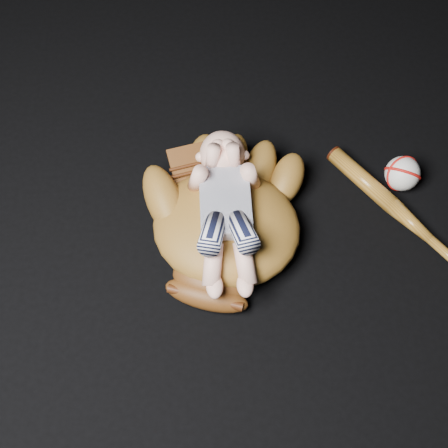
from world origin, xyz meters
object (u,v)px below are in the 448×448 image
object	(u,v)px
newborn_baby	(226,212)
baseball_bat	(400,213)
baseball_glove	(226,223)
baseball	(403,174)

from	to	relation	value
newborn_baby	baseball_bat	size ratio (longest dim) A/B	0.87
baseball_bat	newborn_baby	bearing A→B (deg)	-174.53
baseball_glove	baseball_bat	size ratio (longest dim) A/B	1.05
newborn_baby	baseball	distance (m)	0.43
newborn_baby	baseball	xyz separation A→B (m)	(0.41, 0.13, -0.08)
baseball_bat	baseball	distance (m)	0.09
baseball_glove	baseball	world-z (taller)	baseball_glove
baseball_glove	baseball_bat	bearing A→B (deg)	23.75
baseball_glove	baseball	bearing A→B (deg)	35.80
newborn_baby	baseball_bat	world-z (taller)	newborn_baby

